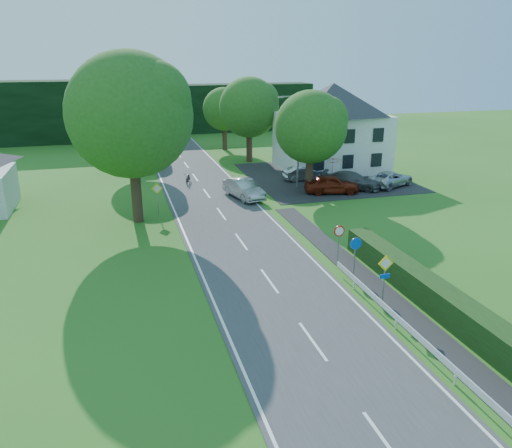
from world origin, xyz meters
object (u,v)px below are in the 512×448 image
object	(u,v)px
parked_car_silver_b	(391,179)
parasol	(333,169)
parked_car_red	(331,184)
parked_car_silver_a	(304,173)
streetlight	(297,137)
moving_car	(244,189)
parked_car_grey	(352,180)
motorcycle	(188,178)

from	to	relation	value
parked_car_silver_b	parasol	size ratio (longest dim) A/B	1.96
parked_car_red	parked_car_silver_a	bearing A→B (deg)	18.83
streetlight	parasol	distance (m)	5.38
moving_car	parked_car_red	distance (m)	7.54
parked_car_red	parked_car_grey	distance (m)	2.47
moving_car	motorcycle	size ratio (longest dim) A/B	2.44
streetlight	parked_car_red	bearing A→B (deg)	-52.21
motorcycle	parasol	bearing A→B (deg)	4.14
streetlight	parked_car_silver_b	xyz separation A→B (m)	(8.27, -2.00, -3.76)
moving_car	parked_car_silver_b	distance (m)	13.63
parked_car_red	parked_car_silver_a	size ratio (longest dim) A/B	1.15
parked_car_red	parasol	distance (m)	4.40
moving_car	parked_car_silver_b	size ratio (longest dim) A/B	0.99
moving_car	motorcycle	bearing A→B (deg)	107.15
parked_car_silver_a	parked_car_silver_b	distance (m)	7.85
motorcycle	parasol	size ratio (longest dim) A/B	0.79
motorcycle	parked_car_red	size ratio (longest dim) A/B	0.42
motorcycle	parasol	world-z (taller)	parasol
parked_car_silver_b	parasol	distance (m)	5.28
streetlight	parked_car_grey	world-z (taller)	streetlight
parked_car_silver_a	moving_car	bearing A→B (deg)	122.57
moving_car	parasol	distance (m)	10.03
parked_car_grey	parasol	world-z (taller)	parasol
streetlight	parasol	xyz separation A→B (m)	(4.06, 1.16, -3.32)
parked_car_red	parked_car_silver_b	bearing A→B (deg)	-69.58
parasol	moving_car	bearing A→B (deg)	-160.18
motorcycle	parked_car_red	distance (m)	13.07
parked_car_grey	parasol	size ratio (longest dim) A/B	2.08
moving_car	parasol	world-z (taller)	parasol
motorcycle	parked_car_silver_b	xyz separation A→B (m)	(17.31, -5.93, 0.16)
parked_car_red	streetlight	bearing A→B (deg)	50.85
motorcycle	parked_car_grey	world-z (taller)	parked_car_grey
parked_car_silver_a	parked_car_silver_b	xyz separation A→B (m)	(6.61, -4.23, 0.01)
parked_car_red	parasol	size ratio (longest dim) A/B	1.88
streetlight	parked_car_silver_a	bearing A→B (deg)	53.43
moving_car	parked_car_red	size ratio (longest dim) A/B	1.03
parasol	parked_car_silver_b	bearing A→B (deg)	-36.96
parked_car_silver_a	parasol	xyz separation A→B (m)	(2.41, -1.07, 0.44)
streetlight	parked_car_silver_b	bearing A→B (deg)	-13.60
moving_car	parasol	bearing A→B (deg)	6.17
parked_car_silver_b	parked_car_grey	bearing A→B (deg)	63.00
moving_car	parked_car_grey	size ratio (longest dim) A/B	0.93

